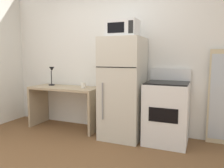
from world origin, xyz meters
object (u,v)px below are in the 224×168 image
at_px(oven_range, 166,112).
at_px(leaning_mirror, 224,98).
at_px(refrigerator, 123,88).
at_px(coffee_mug, 84,85).
at_px(desk, 65,99).
at_px(microwave, 123,29).
at_px(desk_lamp, 52,73).

xyz_separation_m(oven_range, leaning_mirror, (0.78, 0.26, 0.23)).
bearing_deg(refrigerator, leaning_mirror, 10.86).
xyz_separation_m(coffee_mug, oven_range, (1.42, -0.02, -0.33)).
xyz_separation_m(refrigerator, oven_range, (0.68, 0.03, -0.32)).
bearing_deg(leaning_mirror, refrigerator, -169.14).
height_order(coffee_mug, leaning_mirror, leaning_mirror).
relative_size(desk, coffee_mug, 13.45).
bearing_deg(oven_range, microwave, -176.10).
bearing_deg(coffee_mug, refrigerator, -3.54).
distance_m(desk_lamp, oven_range, 2.22).
xyz_separation_m(desk, coffee_mug, (0.39, -0.01, 0.26)).
relative_size(coffee_mug, leaning_mirror, 0.07).
xyz_separation_m(refrigerator, leaning_mirror, (1.46, 0.28, -0.09)).
height_order(desk, desk_lamp, desk_lamp).
bearing_deg(microwave, desk_lamp, 173.89).
relative_size(desk, leaning_mirror, 0.91).
bearing_deg(coffee_mug, leaning_mirror, 6.08).
xyz_separation_m(desk_lamp, microwave, (1.48, -0.16, 0.72)).
height_order(refrigerator, oven_range, refrigerator).
relative_size(coffee_mug, microwave, 0.21).
bearing_deg(microwave, desk, 176.12).
relative_size(coffee_mug, refrigerator, 0.06).
bearing_deg(refrigerator, oven_range, 2.13).
bearing_deg(oven_range, desk, 179.05).
relative_size(desk_lamp, coffee_mug, 3.72).
bearing_deg(refrigerator, desk, 177.19).
bearing_deg(refrigerator, microwave, -89.69).
bearing_deg(coffee_mug, desk_lamp, 172.96).
bearing_deg(desk, desk_lamp, 166.82).
height_order(desk_lamp, coffee_mug, desk_lamp).
xyz_separation_m(desk, refrigerator, (1.13, -0.06, 0.26)).
bearing_deg(desk_lamp, desk, -13.18).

